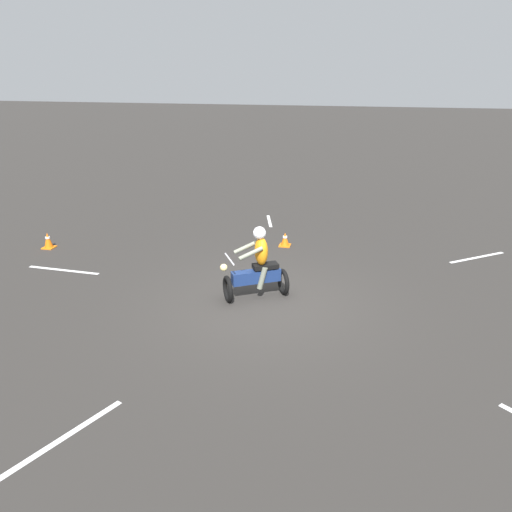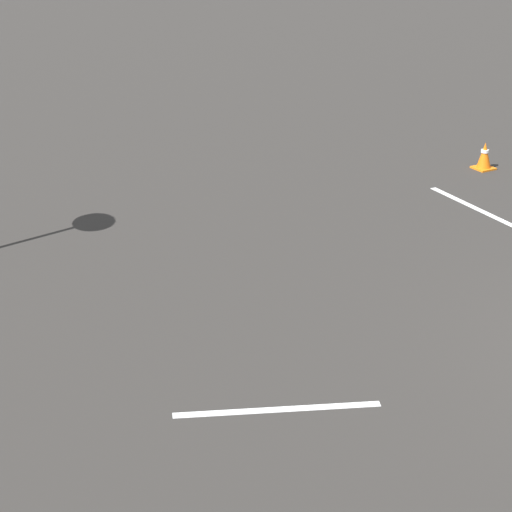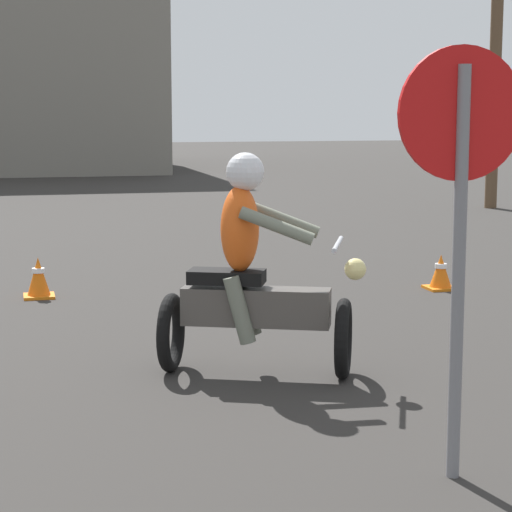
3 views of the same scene
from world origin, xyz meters
name	(u,v)px [view 1 (image 1 of 3)]	position (x,y,z in m)	size (l,w,h in m)	color
ground_plane	(266,303)	(0.00, 0.00, 0.00)	(120.00, 120.00, 0.00)	#2D2B28
motorcycle_rider_foreground	(258,267)	(0.24, -0.23, 0.73)	(1.51, 1.23, 1.66)	black
traffic_cone_near_right	(285,240)	(0.20, -3.78, 0.19)	(0.32, 0.32, 0.40)	orange
traffic_cone_mid_left	(48,241)	(6.78, -2.15, 0.22)	(0.32, 0.32, 0.46)	orange
lane_stripe_e	(64,270)	(5.42, -0.73, 0.00)	(0.10, 2.00, 0.01)	silver
lane_stripe_ne	(61,439)	(1.94, 4.83, 0.00)	(0.10, 2.05, 0.01)	silver
lane_stripe_sw	(477,257)	(-5.07, -3.98, 0.00)	(0.10, 1.92, 0.01)	silver
lane_stripe_s	(269,221)	(1.11, -6.13, 0.00)	(0.10, 1.36, 0.01)	silver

